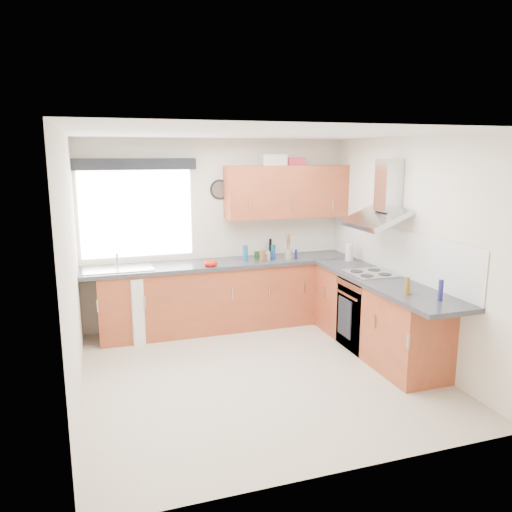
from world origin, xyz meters
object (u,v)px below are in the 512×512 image
object	(u,v)px
oven	(369,313)
upper_cabinets	(287,192)
extractor_hood	(382,201)
washing_machine	(147,304)

from	to	relation	value
oven	upper_cabinets	xyz separation A→B (m)	(-0.55, 1.32, 1.38)
extractor_hood	upper_cabinets	bearing A→B (deg)	116.13
extractor_hood	washing_machine	xyz separation A→B (m)	(-2.60, 1.22, -1.35)
upper_cabinets	washing_machine	world-z (taller)	upper_cabinets
upper_cabinets	washing_machine	size ratio (longest dim) A/B	2.04
washing_machine	extractor_hood	bearing A→B (deg)	-40.37
upper_cabinets	extractor_hood	bearing A→B (deg)	-63.87
oven	washing_machine	xyz separation A→B (m)	(-2.50, 1.22, -0.01)
extractor_hood	washing_machine	distance (m)	3.18
oven	washing_machine	world-z (taller)	oven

